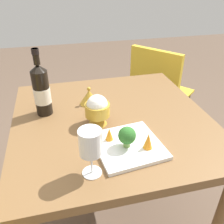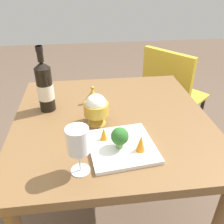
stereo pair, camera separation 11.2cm
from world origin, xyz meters
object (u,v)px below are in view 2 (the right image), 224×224
Objects in this scene: wine_bottle at (45,86)px; carrot_garnish_right at (104,134)px; rice_bowl at (96,109)px; serving_plate at (122,146)px; wine_glass at (78,141)px; chair_by_wall at (170,90)px; carrot_garnish_left at (141,143)px; broccoli_floret at (120,137)px; rice_bowl_lid at (93,96)px.

wine_bottle is 0.40m from carrot_garnish_right.
rice_bowl reaches higher than serving_plate.
wine_glass is 0.23m from serving_plate.
chair_by_wall is 1.06m from serving_plate.
carrot_garnish_left is at bearing -164.25° from wine_glass.
rice_bowl reaches higher than carrot_garnish_left.
broccoli_floret is (-0.07, 0.20, -0.01)m from rice_bowl.
wine_bottle reaches higher than chair_by_wall.
rice_bowl_lid is 0.34m from carrot_garnish_right.
rice_bowl is (0.61, 0.70, 0.29)m from chair_by_wall.
chair_by_wall is 0.97m from rice_bowl.
carrot_garnish_left is at bearing 134.88° from wine_bottle.
serving_plate is (-0.09, 0.38, -0.03)m from rice_bowl_lid.
wine_bottle is 5.88× the size of carrot_garnish_right.
carrot_garnish_right is (0.59, 0.85, 0.26)m from chair_by_wall.
serving_plate is at bearing 113.79° from rice_bowl.
wine_bottle is at bearing -45.12° from carrot_garnish_left.
wine_bottle reaches higher than serving_plate.
rice_bowl_lid reaches higher than carrot_garnish_left.
carrot_garnish_right is (0.07, -0.04, 0.03)m from serving_plate.
rice_bowl reaches higher than broccoli_floret.
rice_bowl_lid is 0.40m from serving_plate.
carrot_garnish_right is at bearing -46.50° from broccoli_floret.
wine_glass is at bearing -73.84° from chair_by_wall.
serving_plate is (-0.31, 0.34, -0.12)m from wine_bottle.
chair_by_wall is at bearing -116.19° from carrot_garnish_left.
chair_by_wall is at bearing -124.76° from carrot_garnish_right.
broccoli_floret is (-0.08, 0.40, 0.03)m from rice_bowl_lid.
broccoli_floret is 1.29× the size of carrot_garnish_left.
rice_bowl_lid is at bearing -89.72° from chair_by_wall.
rice_bowl is 0.28m from carrot_garnish_left.
carrot_garnish_right is at bearing -34.70° from serving_plate.
serving_plate is at bearing -31.61° from carrot_garnish_left.
wine_glass is 0.65× the size of serving_plate.
wine_bottle is at bearing -70.97° from wine_glass.
broccoli_floret is at bearing -20.10° from carrot_garnish_left.
wine_bottle is at bearing -33.05° from rice_bowl.
wine_glass is 0.50m from rice_bowl_lid.
rice_bowl_lid is at bearing -76.74° from serving_plate.
chair_by_wall is 1.07m from carrot_garnish_left.
rice_bowl is 2.64× the size of carrot_garnish_right.
chair_by_wall is at bearing -140.36° from rice_bowl_lid.
wine_glass reaches higher than carrot_garnish_right.
carrot_garnish_left is 0.16m from carrot_garnish_right.
broccoli_floret is at bearing 101.40° from rice_bowl_lid.
chair_by_wall is 0.84m from rice_bowl_lid.
rice_bowl_lid is at bearing -168.94° from wine_bottle.
broccoli_floret is at bearing -69.91° from chair_by_wall.
serving_plate is 0.09m from carrot_garnish_right.
carrot_garnish_left is at bearing 146.82° from carrot_garnish_right.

